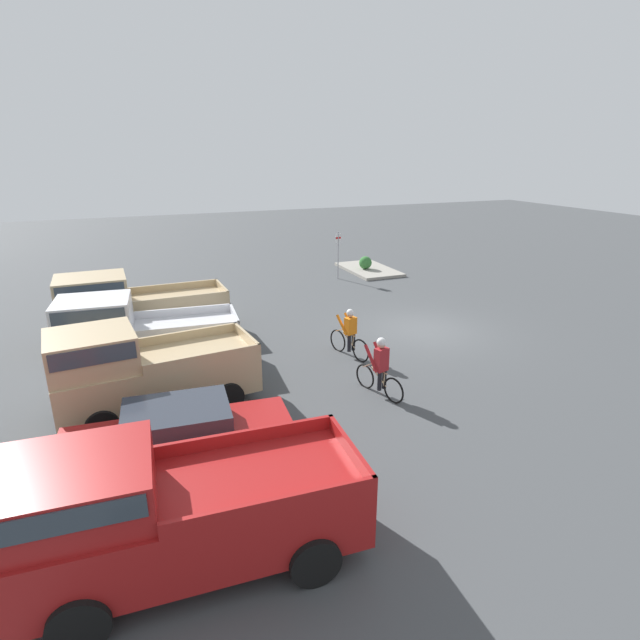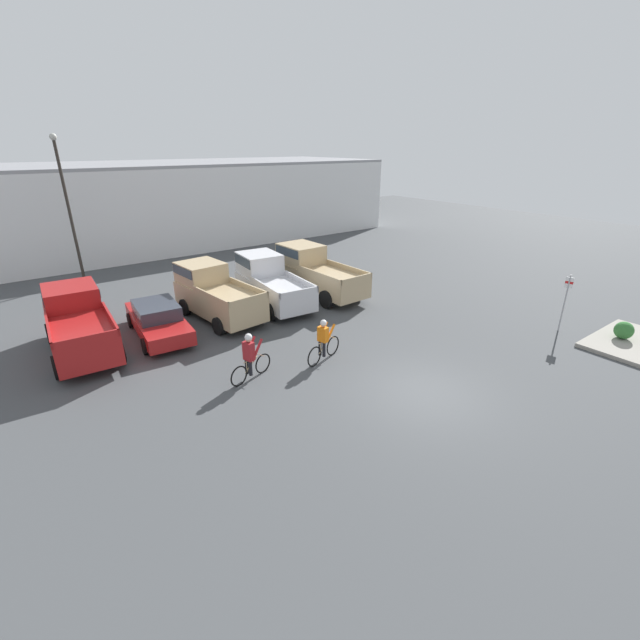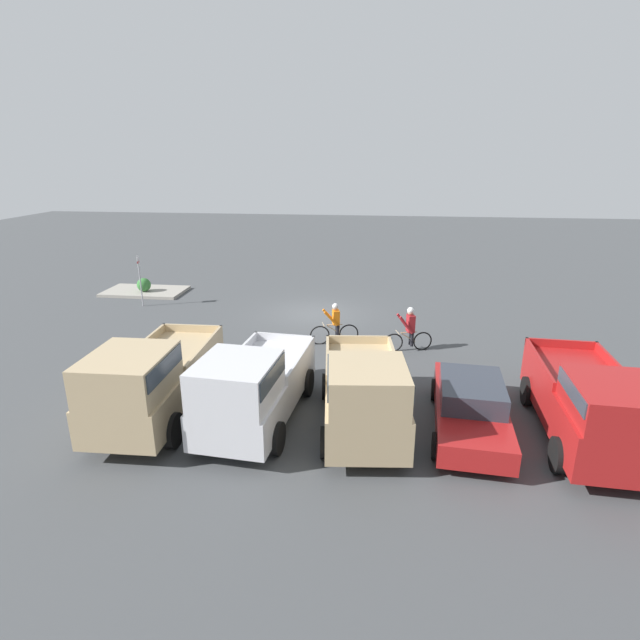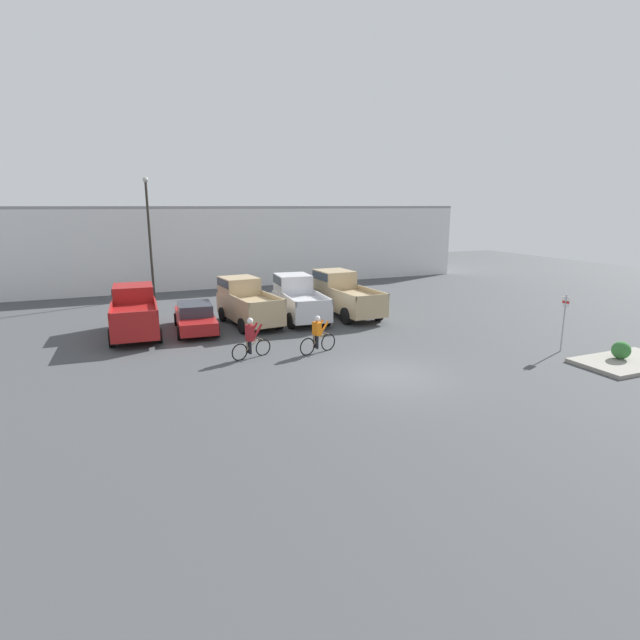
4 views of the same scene
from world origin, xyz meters
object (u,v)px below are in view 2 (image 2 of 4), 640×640
cyclist_1 (250,356)px  pickup_truck_2 (269,280)px  sedan_0 (158,319)px  lamppost (67,200)px  pickup_truck_3 (314,270)px  cyclist_0 (324,341)px  pickup_truck_0 (78,321)px  fire_lane_sign (566,298)px  shrub (624,330)px  pickup_truck_1 (214,292)px

cyclist_1 → pickup_truck_2: bearing=54.5°
sedan_0 → lamppost: size_ratio=0.62×
cyclist_1 → lamppost: bearing=98.4°
sedan_0 → pickup_truck_3: 8.42m
sedan_0 → lamppost: bearing=95.7°
pickup_truck_2 → cyclist_0: bearing=-103.5°
pickup_truck_0 → pickup_truck_2: pickup_truck_2 is taller
lamppost → pickup_truck_3: bearing=-46.2°
pickup_truck_2 → pickup_truck_3: bearing=-0.1°
fire_lane_sign → shrub: fire_lane_sign is taller
cyclist_1 → fire_lane_sign: fire_lane_sign is taller
pickup_truck_3 → fire_lane_sign: fire_lane_sign is taller
pickup_truck_2 → lamppost: lamppost is taller
pickup_truck_3 → cyclist_0: bearing=-123.6°
pickup_truck_1 → fire_lane_sign: (10.97, -10.32, 0.30)m
pickup_truck_1 → sedan_0: bearing=-168.8°
pickup_truck_0 → pickup_truck_1: pickup_truck_1 is taller
cyclist_1 → pickup_truck_0: bearing=124.5°
pickup_truck_1 → pickup_truck_2: bearing=0.8°
pickup_truck_3 → pickup_truck_2: bearing=179.9°
pickup_truck_2 → cyclist_0: pickup_truck_2 is taller
pickup_truck_0 → cyclist_1: bearing=-55.5°
sedan_0 → cyclist_0: 7.16m
pickup_truck_0 → shrub: size_ratio=7.73×
lamppost → pickup_truck_1: bearing=-69.0°
pickup_truck_1 → shrub: size_ratio=7.20×
pickup_truck_0 → pickup_truck_2: bearing=0.8°
pickup_truck_1 → fire_lane_sign: fire_lane_sign is taller
pickup_truck_1 → cyclist_0: 6.57m
cyclist_1 → pickup_truck_3: bearing=40.6°
pickup_truck_1 → cyclist_1: pickup_truck_1 is taller
sedan_0 → pickup_truck_2: 5.70m
cyclist_0 → cyclist_1: 2.81m
pickup_truck_3 → cyclist_1: pickup_truck_3 is taller
cyclist_0 → fire_lane_sign: bearing=-22.0°
pickup_truck_0 → sedan_0: 2.85m
cyclist_0 → shrub: bearing=-29.5°
pickup_truck_0 → fire_lane_sign: fire_lane_sign is taller
pickup_truck_1 → shrub: (11.86, -12.38, -0.68)m
pickup_truck_3 → shrub: (6.24, -12.41, -0.73)m
fire_lane_sign → pickup_truck_0: bearing=148.2°
cyclist_0 → pickup_truck_1: bearing=101.8°
pickup_truck_1 → shrub: pickup_truck_1 is taller
pickup_truck_3 → sedan_0: bearing=-176.0°
fire_lane_sign → lamppost: bearing=126.2°
pickup_truck_0 → pickup_truck_3: 11.17m
pickup_truck_3 → fire_lane_sign: size_ratio=2.28×
pickup_truck_1 → pickup_truck_2: pickup_truck_1 is taller
pickup_truck_2 → fire_lane_sign: (8.09, -10.36, 0.30)m
pickup_truck_1 → cyclist_0: (1.34, -6.42, -0.39)m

